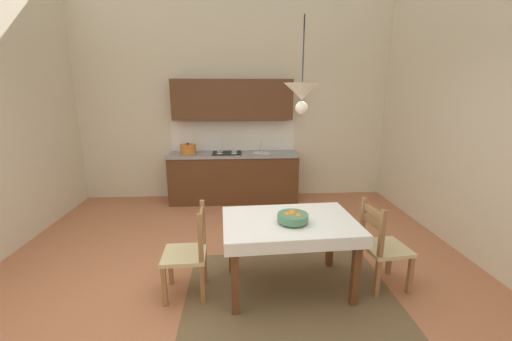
{
  "coord_description": "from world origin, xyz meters",
  "views": [
    {
      "loc": [
        0.02,
        -2.91,
        2.02
      ],
      "look_at": [
        0.27,
        1.18,
        0.98
      ],
      "focal_mm": 22.34,
      "sensor_mm": 36.0,
      "label": 1
    }
  ],
  "objects_px": {
    "kitchen_cabinetry": "(233,155)",
    "fruit_bowl": "(293,217)",
    "dining_table": "(289,232)",
    "dining_chair_tv_side": "(189,253)",
    "pendant_lamp": "(302,92)",
    "dining_chair_window_side": "(382,247)"
  },
  "relations": [
    {
      "from": "kitchen_cabinetry",
      "to": "fruit_bowl",
      "type": "xyz_separation_m",
      "value": [
        0.6,
        -2.87,
        -0.04
      ]
    },
    {
      "from": "dining_table",
      "to": "fruit_bowl",
      "type": "bearing_deg",
      "value": -77.34
    },
    {
      "from": "dining_table",
      "to": "fruit_bowl",
      "type": "xyz_separation_m",
      "value": [
        0.02,
        -0.08,
        0.19
      ]
    },
    {
      "from": "dining_table",
      "to": "kitchen_cabinetry",
      "type": "bearing_deg",
      "value": 101.8
    },
    {
      "from": "dining_chair_tv_side",
      "to": "pendant_lamp",
      "type": "distance_m",
      "value": 1.88
    },
    {
      "from": "dining_chair_tv_side",
      "to": "pendant_lamp",
      "type": "relative_size",
      "value": 1.16
    },
    {
      "from": "dining_chair_window_side",
      "to": "pendant_lamp",
      "type": "xyz_separation_m",
      "value": [
        -0.91,
        -0.1,
        1.55
      ]
    },
    {
      "from": "dining_chair_window_side",
      "to": "pendant_lamp",
      "type": "distance_m",
      "value": 1.8
    },
    {
      "from": "dining_chair_tv_side",
      "to": "dining_chair_window_side",
      "type": "distance_m",
      "value": 1.97
    },
    {
      "from": "dining_chair_window_side",
      "to": "pendant_lamp",
      "type": "height_order",
      "value": "pendant_lamp"
    },
    {
      "from": "kitchen_cabinetry",
      "to": "dining_chair_window_side",
      "type": "xyz_separation_m",
      "value": [
        1.55,
        -2.84,
        -0.41
      ]
    },
    {
      "from": "fruit_bowl",
      "to": "pendant_lamp",
      "type": "height_order",
      "value": "pendant_lamp"
    },
    {
      "from": "dining_chair_window_side",
      "to": "fruit_bowl",
      "type": "xyz_separation_m",
      "value": [
        -0.95,
        -0.03,
        0.37
      ]
    },
    {
      "from": "kitchen_cabinetry",
      "to": "dining_chair_tv_side",
      "type": "bearing_deg",
      "value": -98.5
    },
    {
      "from": "dining_chair_tv_side",
      "to": "fruit_bowl",
      "type": "distance_m",
      "value": 1.09
    },
    {
      "from": "dining_chair_tv_side",
      "to": "fruit_bowl",
      "type": "xyz_separation_m",
      "value": [
        1.03,
        -0.03,
        0.37
      ]
    },
    {
      "from": "dining_table",
      "to": "dining_chair_window_side",
      "type": "bearing_deg",
      "value": -2.51
    },
    {
      "from": "dining_chair_window_side",
      "to": "pendant_lamp",
      "type": "relative_size",
      "value": 1.16
    },
    {
      "from": "dining_table",
      "to": "pendant_lamp",
      "type": "distance_m",
      "value": 1.39
    },
    {
      "from": "kitchen_cabinetry",
      "to": "pendant_lamp",
      "type": "xyz_separation_m",
      "value": [
        0.64,
        -2.94,
        1.14
      ]
    },
    {
      "from": "fruit_bowl",
      "to": "dining_chair_tv_side",
      "type": "bearing_deg",
      "value": 178.29
    },
    {
      "from": "dining_table",
      "to": "dining_chair_tv_side",
      "type": "xyz_separation_m",
      "value": [
        -1.01,
        -0.05,
        -0.18
      ]
    }
  ]
}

